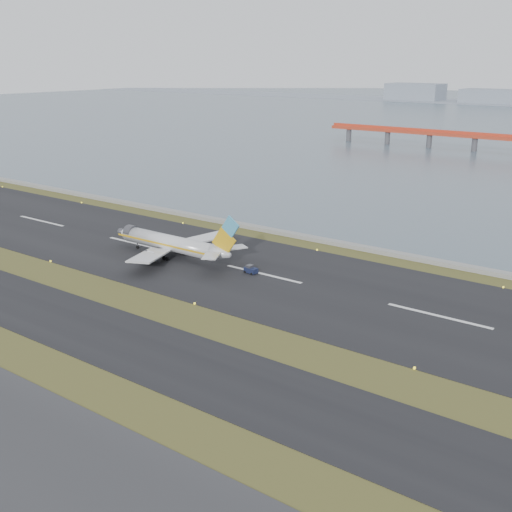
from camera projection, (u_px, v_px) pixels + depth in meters
The scene contains 6 objects.
ground at pixel (167, 317), 117.88m from camera, with size 1000.00×1000.00×0.00m, color #364117.
taxiway_strip at pixel (118, 338), 108.68m from camera, with size 1000.00×18.00×0.10m, color black.
runway_strip at pixel (263, 274), 140.83m from camera, with size 1000.00×45.00×0.10m, color black.
seawall at pixel (332, 242), 163.67m from camera, with size 1000.00×2.50×1.00m, color gray.
airliner at pixel (174, 244), 151.48m from camera, with size 38.52×32.89×12.80m.
pushback_tug at pixel (251, 270), 141.12m from camera, with size 3.18×2.12×1.91m.
Camera 1 is at (78.41, -77.83, 45.61)m, focal length 45.00 mm.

